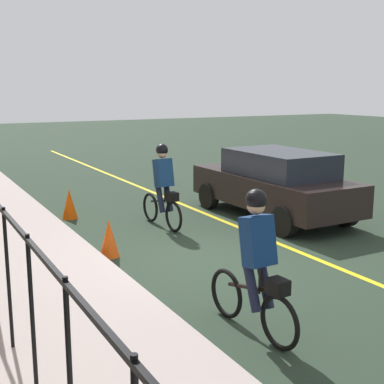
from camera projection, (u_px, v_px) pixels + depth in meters
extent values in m
plane|color=#253426|center=(213.00, 259.00, 9.49)|extent=(80.00, 80.00, 0.00)
cube|color=yellow|center=(284.00, 246.00, 10.24)|extent=(36.00, 0.12, 0.01)
cube|color=#AB9B97|center=(16.00, 288.00, 7.88)|extent=(40.00, 3.20, 0.15)
cylinder|color=black|center=(32.00, 320.00, 4.75)|extent=(0.04, 0.04, 1.60)
cylinder|color=black|center=(8.00, 279.00, 5.79)|extent=(0.04, 0.04, 1.60)
torus|color=black|center=(150.00, 207.00, 12.07)|extent=(0.66, 0.10, 0.66)
torus|color=black|center=(174.00, 217.00, 11.19)|extent=(0.66, 0.10, 0.66)
cube|color=black|center=(161.00, 201.00, 11.58)|extent=(0.93, 0.10, 0.24)
cylinder|color=black|center=(165.00, 195.00, 11.43)|extent=(0.03, 0.03, 0.35)
cube|color=navy|center=(163.00, 173.00, 11.38)|extent=(0.36, 0.38, 0.63)
sphere|color=tan|center=(162.00, 153.00, 11.34)|extent=(0.22, 0.22, 0.22)
sphere|color=black|center=(162.00, 150.00, 11.33)|extent=(0.26, 0.26, 0.26)
cylinder|color=#191E38|center=(160.00, 198.00, 11.41)|extent=(0.34, 0.14, 0.65)
cylinder|color=#191E38|center=(168.00, 197.00, 11.52)|extent=(0.34, 0.14, 0.65)
cube|color=black|center=(172.00, 197.00, 11.15)|extent=(0.25, 0.21, 0.18)
torus|color=black|center=(226.00, 293.00, 7.01)|extent=(0.66, 0.10, 0.66)
torus|color=black|center=(279.00, 322.00, 6.14)|extent=(0.66, 0.10, 0.66)
cube|color=black|center=(252.00, 288.00, 6.53)|extent=(0.93, 0.10, 0.24)
cylinder|color=black|center=(260.00, 280.00, 6.38)|extent=(0.03, 0.03, 0.35)
cube|color=navy|center=(258.00, 241.00, 6.33)|extent=(0.36, 0.38, 0.63)
sphere|color=tan|center=(256.00, 205.00, 6.29)|extent=(0.22, 0.22, 0.22)
sphere|color=black|center=(256.00, 200.00, 6.27)|extent=(0.26, 0.26, 0.26)
cylinder|color=#191E38|center=(251.00, 285.00, 6.36)|extent=(0.34, 0.14, 0.65)
cylinder|color=#191E38|center=(264.00, 281.00, 6.46)|extent=(0.34, 0.14, 0.65)
cube|color=black|center=(278.00, 287.00, 6.10)|extent=(0.25, 0.21, 0.18)
cube|color=black|center=(273.00, 189.00, 12.44)|extent=(4.42, 1.86, 0.70)
cube|color=#1E232D|center=(279.00, 163.00, 12.15)|extent=(2.48, 1.62, 0.56)
cylinder|color=black|center=(209.00, 196.00, 13.38)|extent=(0.64, 0.23, 0.64)
cylinder|color=black|center=(263.00, 190.00, 14.20)|extent=(0.64, 0.23, 0.64)
cylinder|color=black|center=(285.00, 222.00, 10.82)|extent=(0.64, 0.23, 0.64)
cylinder|color=black|center=(346.00, 212.00, 11.64)|extent=(0.64, 0.23, 0.64)
cone|color=#F04F06|center=(70.00, 204.00, 12.33)|extent=(0.36, 0.36, 0.70)
cone|color=#FB5412|center=(109.00, 238.00, 9.54)|extent=(0.36, 0.36, 0.68)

